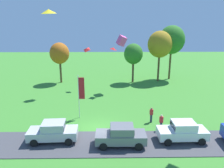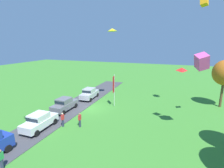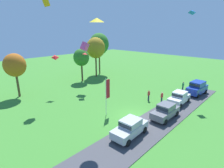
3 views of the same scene
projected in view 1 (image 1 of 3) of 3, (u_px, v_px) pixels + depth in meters
ground_plane at (97, 129)px, 22.35m from camera, size 120.00×120.00×0.00m
pavement_strip at (96, 143)px, 19.58m from camera, size 36.00×4.40×0.06m
car_sedan_near_entrance at (53, 131)px, 19.70m from camera, size 4.48×2.12×1.84m
car_sedan_mid_row at (121, 135)px, 19.05m from camera, size 4.42×2.00×1.84m
car_sedan_far_end at (182, 131)px, 19.78m from camera, size 4.43×2.01×1.84m
person_watching_sky at (151, 115)px, 23.59m from camera, size 0.36×0.24×1.71m
person_on_lawn at (161, 122)px, 21.78m from camera, size 0.36×0.24×1.71m
tree_right_of_center at (59, 53)px, 38.20m from camera, size 3.38×3.38×7.14m
tree_far_left at (133, 54)px, 38.38m from camera, size 3.30×3.30×6.97m
tree_lone_near at (160, 44)px, 38.80m from camera, size 4.32×4.32×9.11m
tree_center_back at (172, 40)px, 40.13m from camera, size 4.75×4.75×10.02m
flag_banner at (81, 91)px, 24.18m from camera, size 0.71×0.08×4.96m
kite_diamond_high_left at (87, 49)px, 34.48m from camera, size 1.24×1.30×0.73m
kite_box_over_trees at (122, 41)px, 33.41m from camera, size 1.77×1.51×1.88m
kite_diamond_mid_center at (114, 49)px, 32.04m from camera, size 1.00×1.05×0.53m
kite_delta_near_flag at (49, 11)px, 20.70m from camera, size 2.13×2.13×0.49m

